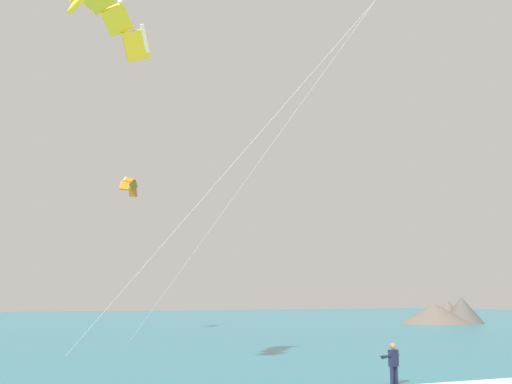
% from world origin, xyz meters
% --- Properties ---
extents(sea, '(200.00, 120.00, 0.20)m').
position_xyz_m(sea, '(0.00, 74.64, 0.10)').
color(sea, teal).
rests_on(sea, ground).
extents(kitesurfer, '(0.57, 0.57, 1.69)m').
position_xyz_m(kitesurfer, '(0.86, 17.46, 0.94)').
color(kitesurfer, '#191E38').
rests_on(kitesurfer, ground).
extents(kite_primary, '(11.63, 9.37, 15.79)m').
position_xyz_m(kite_primary, '(-8.73, 24.71, 15.93)').
color(kite_primary, yellow).
extents(kite_distant, '(2.45, 4.15, 1.55)m').
position_xyz_m(kite_distant, '(-0.60, 56.23, 13.77)').
color(kite_distant, orange).
extents(headland_right, '(10.54, 8.91, 3.24)m').
position_xyz_m(headland_right, '(37.38, 58.10, 1.38)').
color(headland_right, '#665B51').
rests_on(headland_right, ground).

